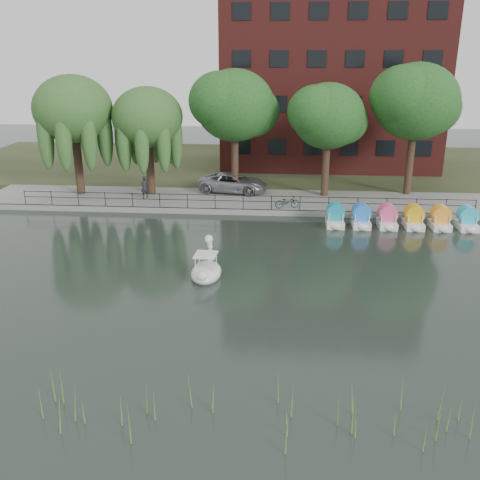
# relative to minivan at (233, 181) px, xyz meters

# --- Properties ---
(ground_plane) EXTENTS (120.00, 120.00, 0.00)m
(ground_plane) POSITION_rel_minivan_xyz_m (1.13, -17.94, -1.26)
(ground_plane) COLOR #333D38
(promenade) EXTENTS (40.00, 6.00, 0.40)m
(promenade) POSITION_rel_minivan_xyz_m (1.13, -1.94, -1.06)
(promenade) COLOR gray
(promenade) RESTS_ON ground_plane
(kerb) EXTENTS (40.00, 0.25, 0.40)m
(kerb) POSITION_rel_minivan_xyz_m (1.13, -4.89, -1.06)
(kerb) COLOR gray
(kerb) RESTS_ON ground_plane
(land_strip) EXTENTS (60.00, 22.00, 0.36)m
(land_strip) POSITION_rel_minivan_xyz_m (1.13, 12.06, -1.08)
(land_strip) COLOR #47512D
(land_strip) RESTS_ON ground_plane
(railing) EXTENTS (32.00, 0.05, 1.00)m
(railing) POSITION_rel_minivan_xyz_m (1.13, -4.69, -0.12)
(railing) COLOR black
(railing) RESTS_ON promenade
(apartment_building) EXTENTS (20.00, 10.07, 18.00)m
(apartment_building) POSITION_rel_minivan_xyz_m (8.13, 12.03, 8.10)
(apartment_building) COLOR #4C1E16
(apartment_building) RESTS_ON land_strip
(willow_left) EXTENTS (5.88, 5.88, 9.01)m
(willow_left) POSITION_rel_minivan_xyz_m (-11.87, -1.44, 5.61)
(willow_left) COLOR #473323
(willow_left) RESTS_ON promenade
(willow_mid) EXTENTS (5.32, 5.32, 8.15)m
(willow_mid) POSITION_rel_minivan_xyz_m (-6.37, -0.94, 4.98)
(willow_mid) COLOR #473323
(willow_mid) RESTS_ON promenade
(broadleaf_center) EXTENTS (6.00, 6.00, 9.25)m
(broadleaf_center) POSITION_rel_minivan_xyz_m (0.13, 0.06, 5.80)
(broadleaf_center) COLOR #473323
(broadleaf_center) RESTS_ON promenade
(broadleaf_right) EXTENTS (5.40, 5.40, 8.32)m
(broadleaf_right) POSITION_rel_minivan_xyz_m (7.13, -0.44, 5.12)
(broadleaf_right) COLOR #473323
(broadleaf_right) RESTS_ON promenade
(broadleaf_far) EXTENTS (6.30, 6.30, 9.71)m
(broadleaf_far) POSITION_rel_minivan_xyz_m (13.63, 0.56, 6.13)
(broadleaf_far) COLOR #473323
(broadleaf_far) RESTS_ON promenade
(minivan) EXTENTS (3.76, 6.58, 1.73)m
(minivan) POSITION_rel_minivan_xyz_m (0.00, 0.00, 0.00)
(minivan) COLOR gray
(minivan) RESTS_ON promenade
(bicycle) EXTENTS (1.00, 1.81, 1.00)m
(bicycle) POSITION_rel_minivan_xyz_m (4.24, -4.30, -0.36)
(bicycle) COLOR gray
(bicycle) RESTS_ON promenade
(pedestrian) EXTENTS (0.85, 0.84, 1.98)m
(pedestrian) POSITION_rel_minivan_xyz_m (-6.52, -2.41, 0.12)
(pedestrian) COLOR black
(pedestrian) RESTS_ON promenade
(swan_boat) EXTENTS (1.65, 2.53, 2.03)m
(swan_boat) POSITION_rel_minivan_xyz_m (0.08, -16.11, -0.82)
(swan_boat) COLOR white
(swan_boat) RESTS_ON ground_plane
(pedal_boat_row) EXTENTS (9.65, 1.70, 1.40)m
(pedal_boat_row) POSITION_rel_minivan_xyz_m (11.65, -6.95, -0.66)
(pedal_boat_row) COLOR white
(pedal_boat_row) RESTS_ON ground_plane
(reed_bank) EXTENTS (24.00, 2.40, 1.20)m
(reed_bank) POSITION_rel_minivan_xyz_m (3.13, -27.44, -0.66)
(reed_bank) COLOR #669938
(reed_bank) RESTS_ON ground_plane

